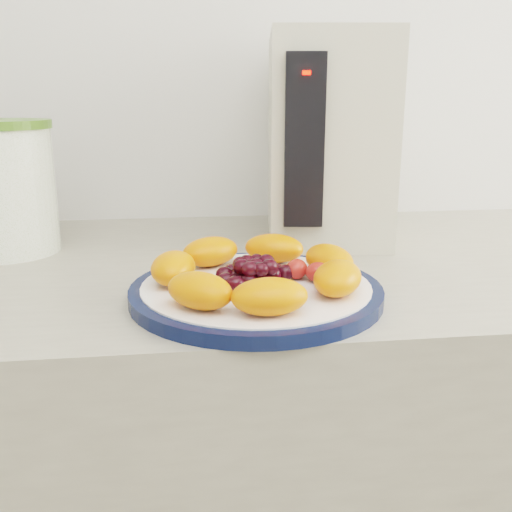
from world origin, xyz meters
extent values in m
cylinder|color=#0A1638|center=(-0.03, 1.03, 0.91)|extent=(0.29, 0.29, 0.01)
cylinder|color=white|center=(-0.03, 1.03, 0.91)|extent=(0.26, 0.26, 0.02)
cylinder|color=#527018|center=(-0.37, 1.28, 0.99)|extent=(0.18, 0.18, 0.18)
cube|color=beige|center=(0.12, 1.33, 1.06)|extent=(0.21, 0.27, 0.32)
cube|color=black|center=(0.05, 1.20, 1.06)|extent=(0.06, 0.03, 0.23)
cube|color=#FF0C05|center=(0.05, 1.19, 1.15)|extent=(0.01, 0.01, 0.01)
ellipsoid|color=#FF600D|center=(0.06, 1.06, 0.94)|extent=(0.07, 0.09, 0.04)
ellipsoid|color=#FF600D|center=(0.00, 1.12, 0.94)|extent=(0.09, 0.07, 0.04)
ellipsoid|color=#FF600D|center=(-0.08, 1.11, 0.94)|extent=(0.09, 0.08, 0.04)
ellipsoid|color=#FF600D|center=(-0.13, 1.05, 0.94)|extent=(0.06, 0.08, 0.04)
ellipsoid|color=#FF600D|center=(-0.10, 0.97, 0.94)|extent=(0.09, 0.09, 0.04)
ellipsoid|color=#FF600D|center=(-0.03, 0.94, 0.94)|extent=(0.08, 0.05, 0.04)
ellipsoid|color=#FF600D|center=(0.05, 0.99, 0.94)|extent=(0.08, 0.09, 0.04)
ellipsoid|color=black|center=(-0.03, 1.03, 0.93)|extent=(0.02, 0.02, 0.02)
ellipsoid|color=black|center=(-0.02, 1.03, 0.93)|extent=(0.02, 0.02, 0.02)
ellipsoid|color=black|center=(-0.02, 1.05, 0.93)|extent=(0.02, 0.02, 0.02)
ellipsoid|color=black|center=(-0.04, 1.05, 0.93)|extent=(0.02, 0.02, 0.02)
ellipsoid|color=black|center=(-0.05, 1.03, 0.93)|extent=(0.02, 0.02, 0.02)
ellipsoid|color=black|center=(-0.04, 1.02, 0.93)|extent=(0.02, 0.02, 0.02)
ellipsoid|color=black|center=(-0.02, 1.02, 0.93)|extent=(0.02, 0.02, 0.02)
ellipsoid|color=black|center=(0.00, 1.04, 0.93)|extent=(0.02, 0.02, 0.02)
ellipsoid|color=black|center=(-0.01, 1.06, 0.93)|extent=(0.02, 0.02, 0.02)
ellipsoid|color=black|center=(-0.02, 1.07, 0.93)|extent=(0.02, 0.02, 0.02)
ellipsoid|color=black|center=(-0.04, 1.07, 0.93)|extent=(0.02, 0.02, 0.02)
ellipsoid|color=black|center=(-0.06, 1.06, 0.93)|extent=(0.02, 0.02, 0.02)
ellipsoid|color=black|center=(-0.07, 1.04, 0.93)|extent=(0.02, 0.02, 0.02)
ellipsoid|color=black|center=(-0.07, 1.02, 0.93)|extent=(0.02, 0.02, 0.02)
ellipsoid|color=black|center=(-0.06, 1.01, 0.93)|extent=(0.02, 0.02, 0.02)
ellipsoid|color=black|center=(-0.03, 1.03, 0.94)|extent=(0.02, 0.02, 0.02)
ellipsoid|color=black|center=(-0.02, 1.04, 0.94)|extent=(0.02, 0.02, 0.02)
ellipsoid|color=black|center=(-0.03, 1.05, 0.94)|extent=(0.02, 0.02, 0.02)
ellipsoid|color=black|center=(-0.04, 1.05, 0.94)|extent=(0.02, 0.02, 0.02)
ellipsoid|color=black|center=(-0.05, 1.04, 0.94)|extent=(0.02, 0.02, 0.02)
ellipsoid|color=black|center=(-0.05, 1.03, 0.94)|extent=(0.02, 0.02, 0.02)
ellipsoid|color=black|center=(-0.04, 1.02, 0.94)|extent=(0.02, 0.02, 0.02)
ellipsoid|color=black|center=(-0.03, 1.02, 0.94)|extent=(0.02, 0.02, 0.02)
ellipsoid|color=black|center=(-0.02, 1.02, 0.94)|extent=(0.02, 0.02, 0.02)
ellipsoid|color=red|center=(0.04, 1.03, 0.93)|extent=(0.03, 0.03, 0.02)
ellipsoid|color=red|center=(0.07, 1.04, 0.93)|extent=(0.04, 0.03, 0.02)
ellipsoid|color=red|center=(0.05, 1.01, 0.93)|extent=(0.04, 0.04, 0.02)
ellipsoid|color=red|center=(0.02, 1.05, 0.93)|extent=(0.03, 0.04, 0.02)
camera|label=1|loc=(-0.11, 0.42, 1.12)|focal=40.00mm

